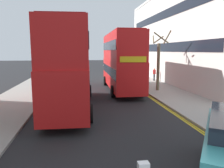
{
  "coord_description": "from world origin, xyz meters",
  "views": [
    {
      "loc": [
        -1.48,
        -2.84,
        3.93
      ],
      "look_at": [
        0.5,
        11.0,
        1.8
      ],
      "focal_mm": 35.15,
      "sensor_mm": 36.0,
      "label": 1
    }
  ],
  "objects": [
    {
      "name": "kerb_line_outer",
      "position": [
        4.4,
        14.0,
        0.0
      ],
      "size": [
        0.1,
        56.0,
        0.01
      ],
      "primitive_type": "cube",
      "color": "yellow",
      "rests_on": "ground"
    },
    {
      "name": "street_tree_mid",
      "position": [
        7.98,
        37.47,
        2.81
      ],
      "size": [
        1.5,
        1.63,
        5.95
      ],
      "color": "#6B6047",
      "rests_on": "sidewalk_right"
    },
    {
      "name": "townhouse_terrace_right",
      "position": [
        13.5,
        23.79,
        5.68
      ],
      "size": [
        10.08,
        28.0,
        11.36
      ],
      "color": "silver",
      "rests_on": "ground"
    },
    {
      "name": "kerb_line_inner",
      "position": [
        4.24,
        14.0,
        0.0
      ],
      "size": [
        0.1,
        56.0,
        0.01
      ],
      "primitive_type": "cube",
      "color": "yellow",
      "rests_on": "ground"
    },
    {
      "name": "sidewalk_left",
      "position": [
        -6.5,
        16.0,
        0.07
      ],
      "size": [
        4.0,
        80.0,
        0.14
      ],
      "primitive_type": "cube",
      "color": "#9E9991",
      "rests_on": "ground"
    },
    {
      "name": "double_decker_bus_away",
      "position": [
        -2.15,
        12.24,
        3.03
      ],
      "size": [
        3.08,
        10.89,
        5.64
      ],
      "color": "red",
      "rests_on": "ground"
    },
    {
      "name": "sidewalk_right",
      "position": [
        6.5,
        16.0,
        0.07
      ],
      "size": [
        4.0,
        80.0,
        0.14
      ],
      "primitive_type": "cube",
      "color": "#9E9991",
      "rests_on": "ground"
    },
    {
      "name": "double_decker_bus_oncoming",
      "position": [
        2.47,
        18.5,
        3.03
      ],
      "size": [
        2.91,
        10.84,
        5.64
      ],
      "color": "red",
      "rests_on": "ground"
    },
    {
      "name": "pedestrian_far",
      "position": [
        7.75,
        23.81,
        0.99
      ],
      "size": [
        0.34,
        0.22,
        1.62
      ],
      "color": "#2D2D38",
      "rests_on": "sidewalk_right"
    },
    {
      "name": "street_tree_near",
      "position": [
        5.9,
        17.29,
        2.9
      ],
      "size": [
        1.64,
        1.63,
        5.63
      ],
      "color": "#6B6047",
      "rests_on": "sidewalk_right"
    }
  ]
}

